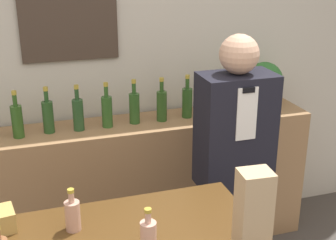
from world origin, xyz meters
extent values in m
cube|color=beige|center=(0.00, 2.00, 1.35)|extent=(5.20, 0.06, 2.70)
cube|color=#403228|center=(-0.25, 1.96, 1.67)|extent=(0.62, 0.02, 0.58)
cube|color=#9E754C|center=(0.22, 1.74, 0.48)|extent=(2.24, 0.39, 0.97)
cube|color=black|center=(0.54, 1.11, 0.38)|extent=(0.32, 0.25, 0.77)
cube|color=black|center=(0.54, 1.11, 1.10)|extent=(0.42, 0.25, 0.67)
cube|color=white|center=(0.54, 0.99, 1.25)|extent=(0.12, 0.01, 0.29)
cube|color=black|center=(0.54, 0.98, 1.38)|extent=(0.07, 0.01, 0.03)
sphere|color=tan|center=(0.54, 1.11, 1.54)|extent=(0.22, 0.22, 0.22)
cylinder|color=#9E998E|center=(1.07, 1.76, 1.02)|extent=(0.18, 0.18, 0.09)
sphere|color=#2D6B2D|center=(1.07, 1.76, 1.18)|extent=(0.27, 0.27, 0.27)
cube|color=tan|center=(0.23, 0.28, 1.13)|extent=(0.13, 0.12, 0.33)
cube|color=#2D66A8|center=(0.25, 0.30, 0.97)|extent=(0.09, 0.06, 0.02)
cylinder|color=silver|center=(0.26, 0.30, 1.01)|extent=(0.06, 0.02, 0.06)
cube|color=tan|center=(-0.72, 0.71, 1.01)|extent=(0.13, 0.14, 0.09)
cylinder|color=tan|center=(-0.43, 0.62, 1.03)|extent=(0.06, 0.06, 0.13)
cylinder|color=tan|center=(-0.43, 0.62, 1.12)|extent=(0.02, 0.02, 0.05)
cylinder|color=#B29933|center=(-0.43, 0.62, 1.15)|extent=(0.03, 0.03, 0.02)
cylinder|color=tan|center=(-0.17, 0.38, 1.03)|extent=(0.06, 0.06, 0.13)
cylinder|color=tan|center=(-0.17, 0.38, 1.12)|extent=(0.02, 0.02, 0.05)
cylinder|color=#B29933|center=(-0.17, 0.38, 1.15)|extent=(0.03, 0.03, 0.02)
cylinder|color=#2D541E|center=(-0.63, 1.72, 1.07)|extent=(0.07, 0.07, 0.20)
cylinder|color=#2D541E|center=(-0.63, 1.72, 1.21)|extent=(0.03, 0.03, 0.07)
cylinder|color=#B29933|center=(-0.63, 1.72, 1.26)|extent=(0.03, 0.03, 0.02)
cylinder|color=#274D22|center=(-0.45, 1.75, 1.07)|extent=(0.07, 0.07, 0.20)
cylinder|color=#274D22|center=(-0.45, 1.75, 1.21)|extent=(0.03, 0.03, 0.07)
cylinder|color=#B29933|center=(-0.45, 1.75, 1.26)|extent=(0.03, 0.03, 0.02)
cylinder|color=#264B26|center=(-0.26, 1.73, 1.07)|extent=(0.07, 0.07, 0.20)
cylinder|color=#264B26|center=(-0.26, 1.73, 1.21)|extent=(0.03, 0.03, 0.07)
cylinder|color=#B29933|center=(-0.26, 1.73, 1.26)|extent=(0.03, 0.03, 0.02)
cylinder|color=#2D5822|center=(-0.08, 1.73, 1.07)|extent=(0.07, 0.07, 0.20)
cylinder|color=#2D5822|center=(-0.08, 1.73, 1.21)|extent=(0.03, 0.03, 0.07)
cylinder|color=#B29933|center=(-0.08, 1.73, 1.26)|extent=(0.03, 0.03, 0.02)
cylinder|color=#2C5522|center=(0.11, 1.75, 1.07)|extent=(0.07, 0.07, 0.20)
cylinder|color=#2C5522|center=(0.11, 1.75, 1.21)|extent=(0.03, 0.03, 0.07)
cylinder|color=#B29933|center=(0.11, 1.75, 1.26)|extent=(0.03, 0.03, 0.02)
cylinder|color=#2B4F1E|center=(0.30, 1.74, 1.07)|extent=(0.07, 0.07, 0.20)
cylinder|color=#2B4F1E|center=(0.30, 1.74, 1.21)|extent=(0.03, 0.03, 0.07)
cylinder|color=#B29933|center=(0.30, 1.74, 1.26)|extent=(0.03, 0.03, 0.02)
cylinder|color=#29501E|center=(0.48, 1.75, 1.07)|extent=(0.07, 0.07, 0.20)
cylinder|color=#29501E|center=(0.48, 1.75, 1.21)|extent=(0.03, 0.03, 0.07)
cylinder|color=#B29933|center=(0.48, 1.75, 1.26)|extent=(0.03, 0.03, 0.02)
cylinder|color=#2E4A2A|center=(0.67, 1.73, 1.07)|extent=(0.07, 0.07, 0.20)
cylinder|color=#2E4A2A|center=(0.67, 1.73, 1.21)|extent=(0.03, 0.03, 0.07)
cylinder|color=#B29933|center=(0.67, 1.73, 1.26)|extent=(0.03, 0.03, 0.02)
cylinder|color=#2E5125|center=(0.85, 1.75, 1.07)|extent=(0.07, 0.07, 0.20)
cylinder|color=#2E5125|center=(0.85, 1.75, 1.21)|extent=(0.03, 0.03, 0.07)
cylinder|color=#B29933|center=(0.85, 1.75, 1.26)|extent=(0.03, 0.03, 0.02)
camera|label=1|loc=(-0.56, -1.11, 2.09)|focal=50.00mm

